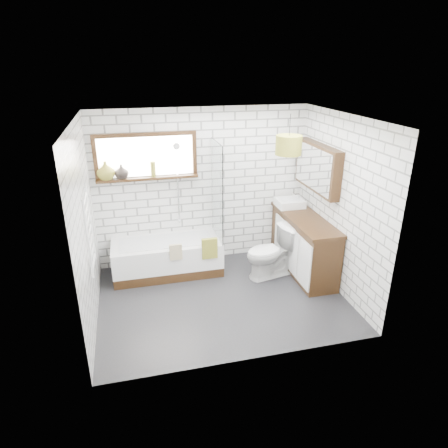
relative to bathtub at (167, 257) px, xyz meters
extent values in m
cube|color=black|center=(0.66, -0.93, -0.28)|extent=(3.40, 2.60, 0.01)
cube|color=white|center=(0.66, -0.93, 2.23)|extent=(3.40, 2.60, 0.01)
cube|color=white|center=(0.66, 0.37, 0.98)|extent=(3.40, 0.01, 2.50)
cube|color=white|center=(0.66, -2.24, 0.98)|extent=(3.40, 0.01, 2.50)
cube|color=white|center=(-1.05, -0.93, 0.98)|extent=(0.01, 2.60, 2.50)
cube|color=white|center=(2.36, -0.93, 0.98)|extent=(0.01, 2.60, 2.50)
cube|color=black|center=(-0.19, 0.33, 1.53)|extent=(1.52, 0.16, 0.68)
cube|color=white|center=(-1.00, -0.93, 0.93)|extent=(0.06, 0.52, 1.00)
cube|color=black|center=(2.28, -0.33, 1.38)|extent=(0.16, 1.20, 0.70)
cylinder|color=silver|center=(0.26, 0.33, 1.08)|extent=(0.02, 0.02, 1.30)
cube|color=white|center=(0.00, 0.00, 0.00)|extent=(1.67, 0.74, 0.54)
cube|color=white|center=(0.82, 0.00, 1.02)|extent=(0.02, 0.72, 1.50)
cube|color=olive|center=(0.61, -0.37, 0.25)|extent=(0.23, 0.06, 0.32)
cube|color=tan|center=(0.10, -0.37, 0.25)|extent=(0.19, 0.05, 0.24)
cube|color=black|center=(2.10, -0.44, 0.19)|extent=(0.52, 1.60, 0.92)
cube|color=white|center=(2.04, 0.06, 0.71)|extent=(0.43, 0.37, 0.12)
cylinder|color=silver|center=(2.20, 0.06, 0.78)|extent=(0.04, 0.04, 0.16)
imported|color=white|center=(1.54, -0.50, 0.13)|extent=(0.60, 0.86, 0.80)
imported|color=olive|center=(-0.79, 0.30, 1.35)|extent=(0.28, 0.28, 0.27)
imported|color=black|center=(-0.57, 0.30, 1.32)|extent=(0.25, 0.25, 0.21)
cylinder|color=olive|center=(-0.10, 0.30, 1.32)|extent=(0.09, 0.09, 0.23)
cylinder|color=olive|center=(1.61, -0.76, 1.83)|extent=(0.35, 0.35, 0.25)
camera|label=1|loc=(-0.47, -5.65, 2.87)|focal=32.00mm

